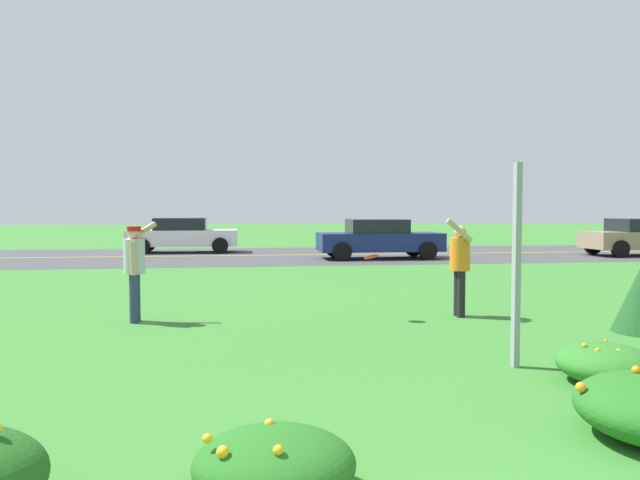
% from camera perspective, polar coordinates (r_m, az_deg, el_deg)
% --- Properties ---
extents(ground_plane, '(120.00, 120.00, 0.00)m').
position_cam_1_polar(ground_plane, '(13.00, -4.37, -5.24)').
color(ground_plane, '#387A2D').
extents(highway_strip, '(120.00, 9.26, 0.01)m').
position_cam_1_polar(highway_strip, '(24.27, -6.02, -1.43)').
color(highway_strip, '#424244').
rests_on(highway_strip, ground).
extents(highway_center_stripe, '(120.00, 0.16, 0.00)m').
position_cam_1_polar(highway_center_stripe, '(24.27, -6.02, -1.42)').
color(highway_center_stripe, yellow).
rests_on(highway_center_stripe, ground).
extents(daylily_clump_near_camera, '(1.03, 1.11, 0.43)m').
position_cam_1_polar(daylily_clump_near_camera, '(7.29, 25.04, -10.34)').
color(daylily_clump_near_camera, '#2D7526').
rests_on(daylily_clump_near_camera, ground).
extents(daylily_clump_front_left, '(1.05, 1.00, 0.47)m').
position_cam_1_polar(daylily_clump_front_left, '(4.19, -4.25, -19.95)').
color(daylily_clump_front_left, '#23661E').
rests_on(daylily_clump_front_left, ground).
extents(sign_post_near_path, '(0.07, 0.10, 2.38)m').
position_cam_1_polar(sign_post_near_path, '(7.48, 17.71, -2.26)').
color(sign_post_near_path, '#93969B').
rests_on(sign_post_near_path, ground).
extents(person_thrower_red_cap_gray_shirt, '(0.51, 0.49, 1.64)m').
position_cam_1_polar(person_thrower_red_cap_gray_shirt, '(10.42, -16.77, -2.12)').
color(person_thrower_red_cap_gray_shirt, '#B2B2B7').
rests_on(person_thrower_red_cap_gray_shirt, ground).
extents(person_catcher_orange_shirt, '(0.49, 0.49, 1.69)m').
position_cam_1_polar(person_catcher_orange_shirt, '(10.77, 12.78, -2.02)').
color(person_catcher_orange_shirt, orange).
rests_on(person_catcher_orange_shirt, ground).
extents(frisbee_red, '(0.25, 0.24, 0.13)m').
position_cam_1_polar(frisbee_red, '(10.23, 4.76, -1.57)').
color(frisbee_red, red).
extents(car_white_center_left, '(4.50, 2.00, 1.45)m').
position_cam_1_polar(car_white_center_left, '(26.39, -12.61, 0.46)').
color(car_white_center_left, silver).
rests_on(car_white_center_left, ground).
extents(car_navy_center_right, '(4.50, 2.00, 1.45)m').
position_cam_1_polar(car_navy_center_right, '(22.75, 5.47, 0.14)').
color(car_navy_center_right, navy).
rests_on(car_navy_center_right, ground).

